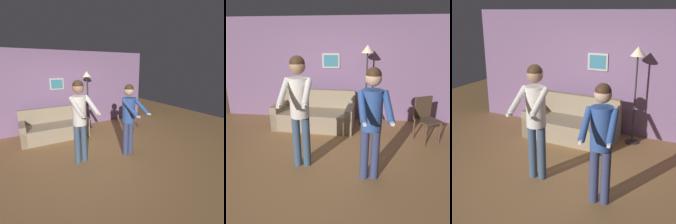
{
  "view_description": "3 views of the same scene",
  "coord_description": "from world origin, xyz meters",
  "views": [
    {
      "loc": [
        -1.55,
        -3.6,
        2.11
      ],
      "look_at": [
        0.46,
        -0.19,
        1.06
      ],
      "focal_mm": 28.0,
      "sensor_mm": 36.0,
      "label": 1
    },
    {
      "loc": [
        0.68,
        -3.36,
        2.07
      ],
      "look_at": [
        0.27,
        -0.14,
        0.98
      ],
      "focal_mm": 35.0,
      "sensor_mm": 36.0,
      "label": 2
    },
    {
      "loc": [
        1.97,
        -4.04,
        2.58
      ],
      "look_at": [
        0.12,
        -0.14,
        1.17
      ],
      "focal_mm": 50.0,
      "sensor_mm": 36.0,
      "label": 3
    }
  ],
  "objects": [
    {
      "name": "torchiere_lamp",
      "position": [
        0.71,
        1.87,
        1.57
      ],
      "size": [
        0.29,
        0.29,
        1.94
      ],
      "color": "#332D28",
      "rests_on": "ground_plane"
    },
    {
      "name": "ground_plane",
      "position": [
        0.0,
        0.0,
        0.0
      ],
      "size": [
        12.0,
        12.0,
        0.0
      ],
      "primitive_type": "plane",
      "color": "olive"
    },
    {
      "name": "back_wall_assembly",
      "position": [
        -0.0,
        2.26,
        1.3
      ],
      "size": [
        6.4,
        0.09,
        2.6
      ],
      "color": "slate",
      "rests_on": "ground_plane"
    },
    {
      "name": "couch",
      "position": [
        -0.51,
        1.57,
        0.28
      ],
      "size": [
        1.93,
        0.92,
        0.87
      ],
      "color": "gray",
      "rests_on": "ground_plane"
    },
    {
      "name": "person_standing_left",
      "position": [
        -0.33,
        -0.19,
        1.13
      ],
      "size": [
        0.48,
        0.72,
        1.84
      ],
      "color": "#384C65",
      "rests_on": "ground_plane"
    },
    {
      "name": "dining_chair_distant",
      "position": [
        1.96,
        1.13,
        0.53
      ],
      "size": [
        0.57,
        0.57,
        0.93
      ],
      "color": "#4C3828",
      "rests_on": "ground_plane"
    },
    {
      "name": "person_standing_right",
      "position": [
        0.79,
        -0.41,
        1.04
      ],
      "size": [
        0.5,
        0.67,
        1.72
      ],
      "color": "navy",
      "rests_on": "ground_plane"
    }
  ]
}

